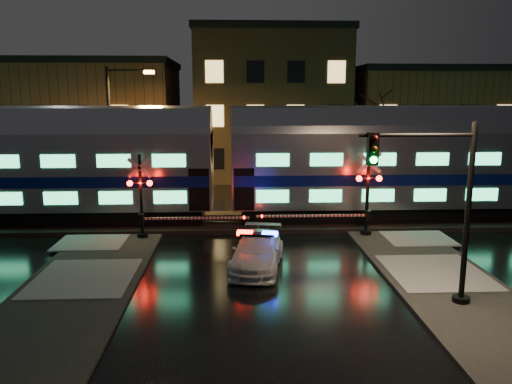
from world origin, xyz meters
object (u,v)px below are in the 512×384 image
police_car (257,251)px  crossing_signal_left (149,205)px  crossing_signal_right (360,201)px  streetlight (115,129)px  traffic_light (439,211)px

police_car → crossing_signal_left: (-4.84, 4.10, 1.00)m
crossing_signal_right → police_car: bearing=-141.0°
police_car → crossing_signal_right: size_ratio=0.80×
police_car → streetlight: (-7.79, 10.79, 4.12)m
traffic_light → streetlight: 19.87m
police_car → streetlight: size_ratio=0.57×
crossing_signal_left → streetlight: (-2.94, 6.70, 3.12)m
police_car → traffic_light: traffic_light is taller
traffic_light → police_car: bearing=137.6°
police_car → crossing_signal_left: crossing_signal_left is taller
crossing_signal_right → streetlight: 14.80m
crossing_signal_left → streetlight: 7.95m
streetlight → crossing_signal_left: bearing=-66.3°
police_car → crossing_signal_right: 6.60m
crossing_signal_right → crossing_signal_left: crossing_signal_right is taller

